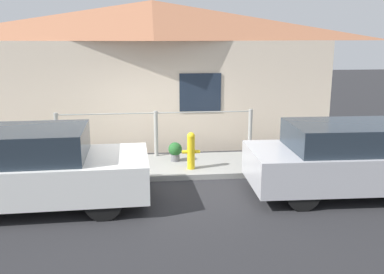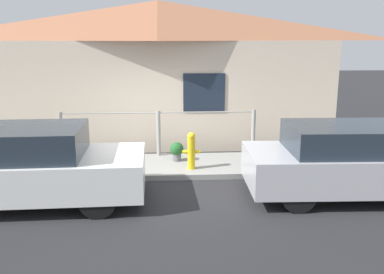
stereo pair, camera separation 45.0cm
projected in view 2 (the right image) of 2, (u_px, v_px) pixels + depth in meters
ground_plane at (158, 181)px, 9.27m from camera, size 60.00×60.00×0.00m
sidewalk at (159, 166)px, 10.12m from camera, size 24.00×1.79×0.12m
house at (158, 30)px, 11.75m from camera, size 10.02×2.23×4.02m
fence at (159, 131)px, 10.69m from camera, size 4.90×0.10×1.14m
car_left at (28, 166)px, 7.86m from camera, size 4.22×1.90×1.46m
car_right at (353, 161)px, 8.24m from camera, size 4.22×1.85×1.42m
fire_hydrant at (191, 150)px, 9.63m from camera, size 0.41×0.18×0.85m
potted_plant_near_hydrant at (177, 150)px, 10.29m from camera, size 0.33×0.33×0.46m
potted_plant_by_fence at (82, 150)px, 10.40m from camera, size 0.32×0.32×0.48m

